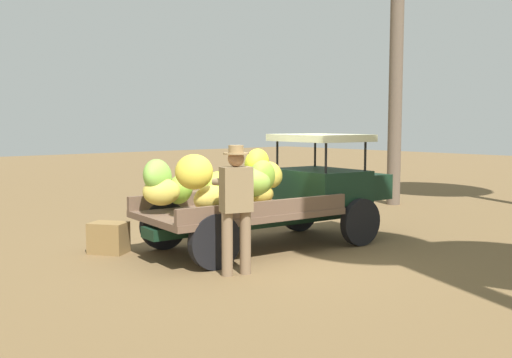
% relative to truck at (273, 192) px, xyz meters
% --- Properties ---
extents(ground_plane, '(60.00, 60.00, 0.00)m').
position_rel_truck_xyz_m(ground_plane, '(-0.42, -0.21, -0.91)').
color(ground_plane, brown).
extents(truck, '(4.58, 2.16, 1.83)m').
position_rel_truck_xyz_m(truck, '(0.00, 0.00, 0.00)').
color(truck, black).
rests_on(truck, ground).
extents(farmer, '(0.55, 0.51, 1.73)m').
position_rel_truck_xyz_m(farmer, '(-1.62, -1.00, 0.08)').
color(farmer, '#7F654A').
rests_on(farmer, ground).
extents(wooden_crate, '(0.63, 0.68, 0.48)m').
position_rel_truck_xyz_m(wooden_crate, '(-2.27, 1.33, -0.67)').
color(wooden_crate, olive).
rests_on(wooden_crate, ground).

